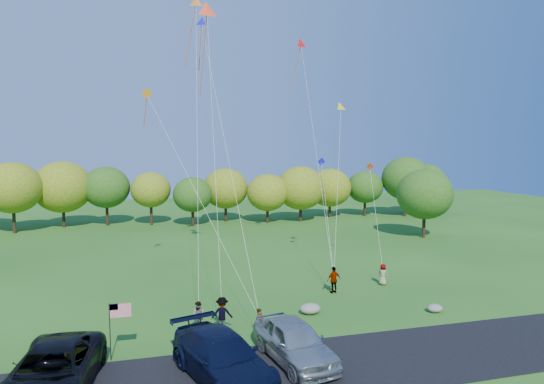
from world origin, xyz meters
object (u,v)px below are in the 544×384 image
at_px(flyer_a, 260,323).
at_px(flyer_b, 199,316).
at_px(flyer_e, 383,274).
at_px(flyer_c, 222,314).
at_px(trash_barrel, 63,357).
at_px(minivan_dark, 52,371).
at_px(flyer_d, 334,280).
at_px(minivan_silver, 295,341).
at_px(minivan_navy, 222,357).

bearing_deg(flyer_a, flyer_b, 110.64).
height_order(flyer_a, flyer_e, flyer_a).
bearing_deg(flyer_c, flyer_a, 150.71).
relative_size(flyer_a, trash_barrel, 1.86).
xyz_separation_m(flyer_c, flyer_e, (12.51, 5.41, -0.15)).
bearing_deg(minivan_dark, flyer_d, 38.02).
relative_size(flyer_c, flyer_d, 1.01).
bearing_deg(minivan_silver, flyer_a, 95.27).
height_order(minivan_dark, flyer_b, minivan_dark).
relative_size(minivan_dark, flyer_c, 3.72).
distance_m(minivan_dark, flyer_d, 18.71).
height_order(minivan_silver, flyer_d, minivan_silver).
distance_m(flyer_a, flyer_d, 9.06).
xyz_separation_m(flyer_c, flyer_d, (8.41, 4.59, -0.01)).
relative_size(minivan_dark, minivan_navy, 1.04).
xyz_separation_m(flyer_d, flyer_e, (4.11, 0.81, -0.14)).
bearing_deg(minivan_dark, flyer_c, 40.24).
height_order(flyer_e, trash_barrel, flyer_e).
xyz_separation_m(minivan_silver, flyer_e, (9.95, 10.18, -0.25)).
bearing_deg(flyer_e, flyer_a, 86.81).
bearing_deg(minivan_navy, flyer_d, 30.64).
xyz_separation_m(flyer_b, flyer_d, (9.63, 4.33, 0.11)).
bearing_deg(trash_barrel, flyer_b, 21.69).
bearing_deg(minivan_navy, flyer_c, 63.78).
height_order(minivan_silver, trash_barrel, minivan_silver).
bearing_deg(minivan_silver, flyer_b, 117.78).
relative_size(flyer_a, flyer_c, 0.85).
bearing_deg(minivan_dark, trash_barrel, 97.05).
bearing_deg(minivan_dark, flyer_a, 27.42).
distance_m(flyer_c, trash_barrel, 8.01).
relative_size(minivan_silver, flyer_c, 3.07).
bearing_deg(flyer_c, flyer_d, -139.14).
distance_m(minivan_silver, flyer_c, 5.42).
height_order(flyer_a, flyer_d, flyer_d).
height_order(minivan_navy, flyer_c, minivan_navy).
bearing_deg(flyer_e, flyer_d, 65.27).
xyz_separation_m(minivan_silver, flyer_c, (-2.56, 4.77, -0.10)).
bearing_deg(flyer_d, flyer_c, 16.33).
distance_m(minivan_silver, flyer_d, 11.04).
height_order(minivan_dark, flyer_c, minivan_dark).
relative_size(flyer_d, flyer_e, 1.18).
relative_size(flyer_b, trash_barrel, 1.92).
distance_m(flyer_d, trash_barrel, 17.49).
relative_size(minivan_dark, flyer_d, 3.75).
relative_size(minivan_dark, flyer_a, 4.40).
height_order(flyer_a, flyer_c, flyer_c).
relative_size(flyer_c, trash_barrel, 2.20).
bearing_deg(flyer_a, flyer_c, 100.41).
distance_m(minivan_dark, flyer_b, 8.31).
relative_size(minivan_silver, flyer_d, 3.09).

